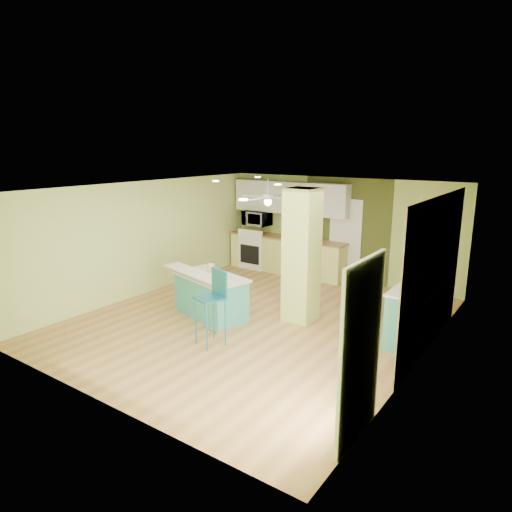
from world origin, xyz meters
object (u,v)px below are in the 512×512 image
at_px(side_counter, 415,313).
at_px(fruit_bowl, 300,238).
at_px(canister, 211,269).
at_px(bar_stool, 214,295).
at_px(peninsula, 210,295).

relative_size(side_counter, fruit_bowl, 4.36).
relative_size(side_counter, canister, 7.86).
bearing_deg(fruit_bowl, bar_stool, -78.81).
bearing_deg(peninsula, bar_stool, -31.34).
distance_m(peninsula, bar_stool, 1.34).
height_order(bar_stool, side_counter, bar_stool).
bearing_deg(peninsula, canister, 135.44).
distance_m(peninsula, canister, 0.50).
distance_m(peninsula, fruit_bowl, 3.50).
xyz_separation_m(bar_stool, side_counter, (2.68, 2.05, -0.37)).
bearing_deg(bar_stool, peninsula, 151.33).
bearing_deg(fruit_bowl, canister, -91.69).
distance_m(fruit_bowl, canister, 3.33).
bearing_deg(bar_stool, canister, 149.95).
bearing_deg(canister, fruit_bowl, 88.31).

